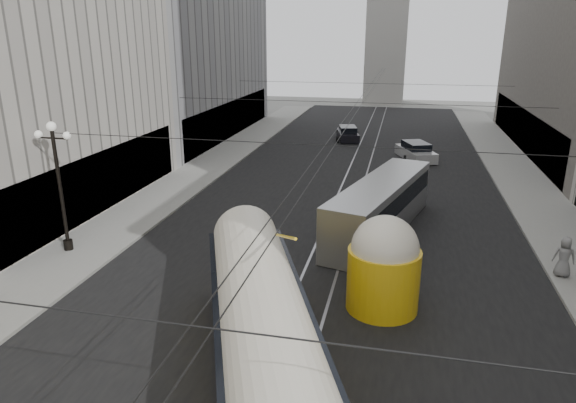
% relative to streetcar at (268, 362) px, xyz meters
% --- Properties ---
extents(road, '(20.00, 85.00, 0.02)m').
position_rel_streetcar_xyz_m(road, '(-0.06, 23.60, -1.91)').
color(road, black).
rests_on(road, ground).
extents(sidewalk_left, '(4.00, 72.00, 0.15)m').
position_rel_streetcar_xyz_m(sidewalk_left, '(-12.06, 27.10, -1.83)').
color(sidewalk_left, gray).
rests_on(sidewalk_left, ground).
extents(sidewalk_right, '(4.00, 72.00, 0.15)m').
position_rel_streetcar_xyz_m(sidewalk_right, '(11.94, 27.10, -1.83)').
color(sidewalk_right, gray).
rests_on(sidewalk_right, ground).
extents(rail_left, '(0.12, 85.00, 0.04)m').
position_rel_streetcar_xyz_m(rail_left, '(-0.81, 23.60, -1.91)').
color(rail_left, gray).
rests_on(rail_left, ground).
extents(rail_right, '(0.12, 85.00, 0.04)m').
position_rel_streetcar_xyz_m(rail_right, '(0.69, 23.60, -1.91)').
color(rail_right, gray).
rests_on(rail_right, ground).
extents(distant_tower, '(6.00, 6.00, 31.36)m').
position_rel_streetcar_xyz_m(distant_tower, '(-0.06, 71.10, 13.06)').
color(distant_tower, '#B2AFA8').
rests_on(distant_tower, ground).
extents(lamppost_left_mid, '(1.86, 0.44, 6.37)m').
position_rel_streetcar_xyz_m(lamppost_left_mid, '(-12.66, 9.10, 1.84)').
color(lamppost_left_mid, black).
rests_on(lamppost_left_mid, sidewalk_left).
extents(catenary, '(25.00, 72.00, 0.23)m').
position_rel_streetcar_xyz_m(catenary, '(0.06, 22.59, 3.97)').
color(catenary, black).
rests_on(catenary, ground).
extents(streetcar, '(8.40, 16.72, 3.90)m').
position_rel_streetcar_xyz_m(streetcar, '(0.00, 0.00, 0.00)').
color(streetcar, yellow).
rests_on(streetcar, ground).
extents(city_bus, '(5.32, 11.64, 2.86)m').
position_rel_streetcar_xyz_m(city_bus, '(2.26, 15.29, -0.34)').
color(city_bus, '#979A9C').
rests_on(city_bus, ground).
extents(sedan_white_far, '(3.63, 5.20, 1.52)m').
position_rel_streetcar_xyz_m(sedan_white_far, '(4.41, 33.14, -1.22)').
color(sedan_white_far, silver).
rests_on(sedan_white_far, ground).
extents(sedan_dark_far, '(2.81, 4.77, 1.41)m').
position_rel_streetcar_xyz_m(sedan_dark_far, '(-2.25, 40.38, -1.27)').
color(sedan_dark_far, black).
rests_on(sedan_dark_far, ground).
extents(pedestrian_sidewalk_right, '(0.98, 0.70, 1.84)m').
position_rel_streetcar_xyz_m(pedestrian_sidewalk_right, '(10.44, 11.26, -0.84)').
color(pedestrian_sidewalk_right, slate).
rests_on(pedestrian_sidewalk_right, sidewalk_right).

